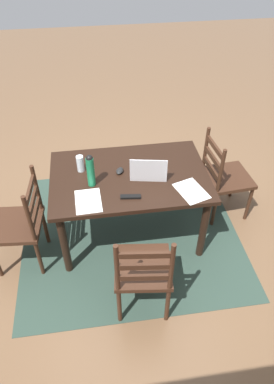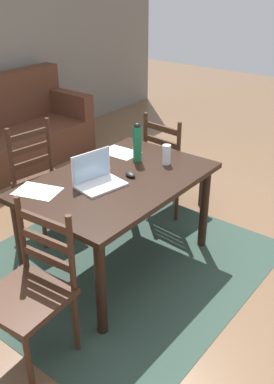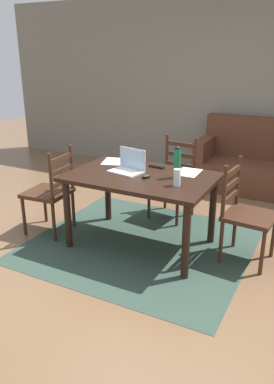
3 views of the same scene
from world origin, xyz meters
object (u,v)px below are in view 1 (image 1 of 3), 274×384
drinking_glass (80,164)px  tv_remote (131,197)px  chair_left_near (224,177)px  chair_right_far (20,224)px  chair_far_head (143,270)px  laptop (148,172)px  computer_mouse (120,171)px  dining_table (129,183)px  water_bottle (90,170)px

drinking_glass → tv_remote: 0.59m
chair_left_near → drinking_glass: size_ratio=6.18×
chair_right_far → drinking_glass: bearing=-150.9°
chair_far_head → laptop: size_ratio=2.67×
chair_right_far → chair_far_head: bearing=146.9°
laptop → computer_mouse: 0.27m
laptop → computer_mouse: bearing=-22.7°
chair_left_near → chair_far_head: bearing=45.4°
dining_table → chair_far_head: (0.01, 0.83, -0.19)m
dining_table → computer_mouse: 0.15m
chair_left_near → tv_remote: 1.17m
chair_right_far → chair_left_near: 2.02m
dining_table → drinking_glass: size_ratio=9.18×
chair_far_head → drinking_glass: chair_far_head is taller
chair_far_head → computer_mouse: (0.07, -0.88, 0.30)m
dining_table → chair_far_head: size_ratio=1.48×
dining_table → computer_mouse: bearing=-32.8°
drinking_glass → chair_far_head: bearing=113.5°
laptop → computer_mouse: size_ratio=3.56×
chair_right_far → computer_mouse: 0.99m
chair_far_head → drinking_glass: 1.11m
chair_far_head → computer_mouse: chair_far_head is taller
chair_right_far → drinking_glass: size_ratio=6.18×
water_bottle → computer_mouse: size_ratio=3.08×
laptop → tv_remote: (0.19, 0.25, -0.05)m
chair_right_far → drinking_glass: (-0.57, -0.32, 0.36)m
drinking_glass → computer_mouse: 0.36m
chair_left_near → water_bottle: (1.33, 0.26, 0.45)m
dining_table → drinking_glass: bearing=-17.0°
water_bottle → laptop: bearing=-176.2°
chair_left_near → drinking_glass: (1.42, 0.05, 0.36)m
dining_table → drinking_glass: (0.42, -0.13, 0.18)m
dining_table → chair_left_near: chair_left_near is taller
laptop → tv_remote: bearing=52.3°
chair_left_near → computer_mouse: bearing=6.9°
computer_mouse → chair_far_head: bearing=116.1°
chair_right_far → laptop: laptop is taller
chair_right_far → laptop: size_ratio=2.67×
chair_far_head → tv_remote: bearing=-87.5°
laptop → tv_remote: size_ratio=2.09×
chair_far_head → laptop: 0.87m
dining_table → tv_remote: size_ratio=8.29×
dining_table → chair_far_head: 0.85m
dining_table → water_bottle: bearing=14.1°
water_bottle → tv_remote: water_bottle is taller
chair_right_far → chair_far_head: (-0.99, 0.64, 0.00)m
chair_left_near → computer_mouse: (1.07, 0.13, 0.30)m
dining_table → laptop: (-0.16, 0.05, 0.16)m
chair_far_head → laptop: laptop is taller
water_bottle → tv_remote: 0.40m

